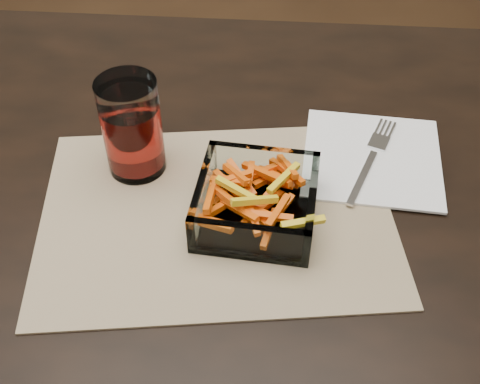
{
  "coord_description": "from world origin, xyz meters",
  "views": [
    {
      "loc": [
        0.13,
        -0.57,
        1.32
      ],
      "look_at": [
        0.09,
        -0.04,
        0.78
      ],
      "focal_mm": 45.0,
      "sensor_mm": 36.0,
      "label": 1
    }
  ],
  "objects_px": {
    "glass_bowl": "(256,204)",
    "fork": "(372,157)",
    "dining_table": "(180,229)",
    "tumbler": "(132,130)"
  },
  "relations": [
    {
      "from": "glass_bowl",
      "to": "fork",
      "type": "xyz_separation_m",
      "value": [
        0.16,
        0.12,
        -0.02
      ]
    },
    {
      "from": "glass_bowl",
      "to": "fork",
      "type": "height_order",
      "value": "glass_bowl"
    },
    {
      "from": "tumbler",
      "to": "dining_table",
      "type": "bearing_deg",
      "value": -29.97
    },
    {
      "from": "glass_bowl",
      "to": "fork",
      "type": "bearing_deg",
      "value": 37.64
    },
    {
      "from": "dining_table",
      "to": "fork",
      "type": "bearing_deg",
      "value": 14.76
    },
    {
      "from": "dining_table",
      "to": "glass_bowl",
      "type": "xyz_separation_m",
      "value": [
        0.11,
        -0.05,
        0.11
      ]
    },
    {
      "from": "glass_bowl",
      "to": "tumbler",
      "type": "xyz_separation_m",
      "value": [
        -0.17,
        0.08,
        0.04
      ]
    },
    {
      "from": "dining_table",
      "to": "glass_bowl",
      "type": "height_order",
      "value": "glass_bowl"
    },
    {
      "from": "glass_bowl",
      "to": "dining_table",
      "type": "bearing_deg",
      "value": 156.1
    },
    {
      "from": "glass_bowl",
      "to": "tumbler",
      "type": "distance_m",
      "value": 0.19
    }
  ]
}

